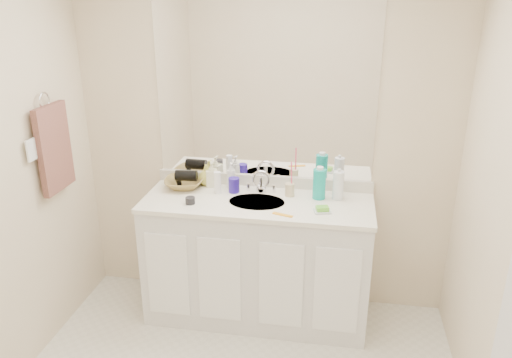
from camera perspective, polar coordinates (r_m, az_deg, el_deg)
The scene contains 25 objects.
wall_back at distance 3.44m, azimuth 0.93°, elevation 4.24°, with size 2.60×0.02×2.40m, color beige.
vanity_cabinet at distance 3.50m, azimuth 0.14°, elevation -9.33°, with size 1.50×0.55×0.85m, color white.
countertop at distance 3.30m, azimuth 0.15°, elevation -2.70°, with size 1.52×0.57×0.03m, color white.
backsplash at distance 3.51m, azimuth 0.86°, elevation -0.21°, with size 1.52×0.03×0.08m, color silver.
sink_basin at distance 3.28m, azimuth 0.09°, elevation -2.79°, with size 0.37×0.37×0.02m, color #BAB5A3.
faucet at distance 3.42m, azimuth 0.60°, elevation -0.57°, with size 0.02×0.02×0.11m, color silver.
mirror at distance 3.35m, azimuth 0.95°, elevation 10.13°, with size 1.48×0.01×1.20m, color white.
blue_mug at distance 3.41m, azimuth -2.53°, elevation -0.70°, with size 0.07×0.07×0.10m, color #2B169D.
tan_cup at distance 3.36m, azimuth 3.86°, elevation -1.22°, with size 0.06×0.06×0.09m, color beige.
toothbrush at distance 3.32m, azimuth 4.08°, elevation 0.47°, with size 0.01×0.01×0.19m, color #FF436C.
mouthwash_bottle at distance 3.31m, azimuth 7.24°, elevation -0.57°, with size 0.09×0.09×0.20m, color #0EAEA1.
clear_pump_bottle at distance 3.32m, azimuth 9.38°, elevation -0.73°, with size 0.07×0.07×0.19m, color white.
soap_dish at distance 3.15m, azimuth 7.57°, elevation -3.67°, with size 0.10×0.08×0.01m, color silver.
green_soap at distance 3.14m, azimuth 7.59°, elevation -3.36°, with size 0.08×0.05×0.03m, color #69CF32.
orange_comb at distance 3.08m, azimuth 3.07°, elevation -4.10°, with size 0.13×0.03×0.01m, color #FFA51A.
dark_jar at distance 3.26m, azimuth -7.53°, elevation -2.45°, with size 0.06×0.06×0.04m, color black.
extra_white_bottle at distance 3.39m, azimuth -4.42°, elevation -0.42°, with size 0.05×0.05×0.15m, color white.
soap_bottle_white at distance 3.47m, azimuth -2.85°, elevation 0.43°, with size 0.07×0.07×0.18m, color silver.
soap_bottle_cream at distance 3.52m, azimuth -5.10°, elevation 0.58°, with size 0.08×0.08×0.18m, color #EDEBC1.
soap_bottle_yellow at distance 3.55m, azimuth -5.68°, elevation 0.48°, with size 0.12×0.12×0.15m, color #CECB50.
wicker_basket at distance 3.53m, azimuth -8.23°, elevation -0.46°, with size 0.27×0.27×0.07m, color olive.
hair_dryer at distance 3.50m, azimuth -7.97°, elevation 0.39°, with size 0.08×0.08×0.15m, color black.
towel_ring at distance 3.32m, azimuth -23.04°, elevation 8.22°, with size 0.11×0.11×0.01m, color silver.
hand_towel at distance 3.38m, azimuth -22.05°, elevation 3.27°, with size 0.04×0.32×0.55m, color brown.
switch_plate at distance 3.22m, azimuth -24.30°, elevation 3.05°, with size 0.01×0.09×0.13m, color white.
Camera 1 is at (0.51, -1.95, 2.18)m, focal length 35.00 mm.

